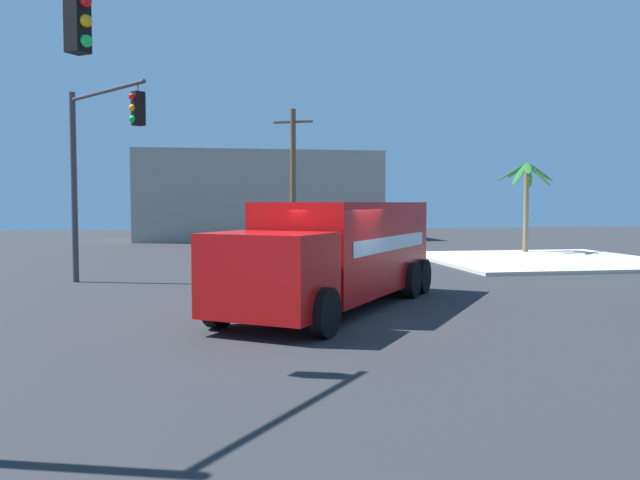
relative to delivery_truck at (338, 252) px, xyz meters
name	(u,v)px	position (x,y,z in m)	size (l,w,h in m)	color
ground_plane	(336,314)	(-0.25, -1.02, -1.42)	(100.00, 100.00, 0.00)	#2B2B2D
sidewalk_corner_far	(544,260)	(11.70, 10.94, -1.35)	(10.16, 10.16, 0.14)	beige
delivery_truck	(338,252)	(0.00, 0.00, 0.00)	(6.93, 8.44, 2.66)	red
traffic_light_secondary	(93,155)	(-6.75, 5.47, 2.74)	(2.79, 3.98, 6.28)	#38383D
palm_tree_far	(526,189)	(12.82, 14.90, 1.94)	(2.90, 3.28, 4.57)	#7A6647
utility_pole	(293,178)	(1.40, 19.00, 2.56)	(2.02, 1.09, 7.68)	brown
building_backdrop	(259,196)	(0.47, 30.80, 1.71)	(17.11, 6.00, 6.24)	gray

